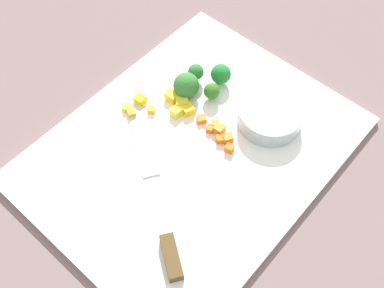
{
  "coord_description": "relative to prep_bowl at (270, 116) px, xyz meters",
  "views": [
    {
      "loc": [
        -0.29,
        -0.26,
        0.62
      ],
      "look_at": [
        0.0,
        0.0,
        0.02
      ],
      "focal_mm": 43.67,
      "sensor_mm": 36.0,
      "label": 1
    }
  ],
  "objects": [
    {
      "name": "broccoli_floret_3",
      "position": [
        -0.02,
        0.1,
        0.0
      ],
      "size": [
        0.03,
        0.03,
        0.03
      ],
      "color": "#85AF68",
      "rests_on": "cutting_board"
    },
    {
      "name": "prep_bowl",
      "position": [
        0.0,
        0.0,
        0.0
      ],
      "size": [
        0.1,
        0.1,
        0.03
      ],
      "primitive_type": "cylinder",
      "color": "#B0B9BC",
      "rests_on": "cutting_board"
    },
    {
      "name": "pepper_dice_7",
      "position": [
        -0.07,
        0.11,
        -0.01
      ],
      "size": [
        0.02,
        0.02,
        0.01
      ],
      "primitive_type": "cube",
      "rotation": [
        0.0,
        0.0,
        2.75
      ],
      "color": "yellow",
      "rests_on": "cutting_board"
    },
    {
      "name": "pepper_dice_1",
      "position": [
        -0.09,
        0.12,
        -0.01
      ],
      "size": [
        0.02,
        0.02,
        0.01
      ],
      "primitive_type": "cube",
      "rotation": [
        0.0,
        0.0,
        3.06
      ],
      "color": "yellow",
      "rests_on": "cutting_board"
    },
    {
      "name": "pepper_dice_3",
      "position": [
        -0.13,
        0.19,
        -0.01
      ],
      "size": [
        0.02,
        0.01,
        0.01
      ],
      "primitive_type": "cube",
      "rotation": [
        0.0,
        0.0,
        1.25
      ],
      "color": "yellow",
      "rests_on": "cutting_board"
    },
    {
      "name": "chef_knife",
      "position": [
        -0.21,
        0.04,
        -0.01
      ],
      "size": [
        0.22,
        0.31,
        0.02
      ],
      "rotation": [
        0.0,
        0.0,
        0.97
      ],
      "color": "silver",
      "rests_on": "cutting_board"
    },
    {
      "name": "broccoli_floret_2",
      "position": [
        -0.01,
        0.14,
        0.0
      ],
      "size": [
        0.03,
        0.03,
        0.03
      ],
      "color": "#98C459",
      "rests_on": "cutting_board"
    },
    {
      "name": "pepper_dice_2",
      "position": [
        -0.14,
        0.17,
        -0.01
      ],
      "size": [
        0.02,
        0.02,
        0.01
      ],
      "primitive_type": "cube",
      "rotation": [
        0.0,
        0.0,
        1.12
      ],
      "color": "yellow",
      "rests_on": "cutting_board"
    },
    {
      "name": "carrot_dice_4",
      "position": [
        -0.08,
        0.01,
        -0.01
      ],
      "size": [
        0.01,
        0.01,
        0.01
      ],
      "primitive_type": "cube",
      "rotation": [
        0.0,
        0.0,
        0.26
      ],
      "color": "orange",
      "rests_on": "cutting_board"
    },
    {
      "name": "cutting_board",
      "position": [
        -0.12,
        0.06,
        -0.02
      ],
      "size": [
        0.48,
        0.38,
        0.01
      ],
      "primitive_type": "cube",
      "color": "white",
      "rests_on": "ground_plane"
    },
    {
      "name": "broccoli_floret_1",
      "position": [
        -0.05,
        0.14,
        0.01
      ],
      "size": [
        0.04,
        0.04,
        0.04
      ],
      "color": "#87AC5F",
      "rests_on": "cutting_board"
    },
    {
      "name": "carrot_dice_1",
      "position": [
        -0.06,
        0.06,
        -0.01
      ],
      "size": [
        0.02,
        0.02,
        0.01
      ],
      "primitive_type": "cube",
      "rotation": [
        0.0,
        0.0,
        0.4
      ],
      "color": "orange",
      "rests_on": "cutting_board"
    },
    {
      "name": "pepper_dice_5",
      "position": [
        -0.07,
        0.12,
        -0.01
      ],
      "size": [
        0.03,
        0.03,
        0.02
      ],
      "primitive_type": "cube",
      "rotation": [
        0.0,
        0.0,
        2.4
      ],
      "color": "yellow",
      "rests_on": "cutting_board"
    },
    {
      "name": "carrot_dice_5",
      "position": [
        -0.07,
        0.08,
        -0.01
      ],
      "size": [
        0.02,
        0.02,
        0.01
      ],
      "primitive_type": "cube",
      "rotation": [
        0.0,
        0.0,
        2.54
      ],
      "color": "orange",
      "rests_on": "cutting_board"
    },
    {
      "name": "pepper_dice_6",
      "position": [
        -0.11,
        0.15,
        -0.01
      ],
      "size": [
        0.02,
        0.02,
        0.01
      ],
      "primitive_type": "cube",
      "rotation": [
        0.0,
        0.0,
        0.65
      ],
      "color": "yellow",
      "rests_on": "cutting_board"
    },
    {
      "name": "broccoli_floret_0",
      "position": [
        0.01,
        0.11,
        0.01
      ],
      "size": [
        0.03,
        0.03,
        0.04
      ],
      "color": "#96AC54",
      "rests_on": "cutting_board"
    },
    {
      "name": "carrot_dice_0",
      "position": [
        -0.07,
        0.03,
        -0.01
      ],
      "size": [
        0.02,
        0.02,
        0.01
      ],
      "primitive_type": "cube",
      "rotation": [
        0.0,
        0.0,
        1.08
      ],
      "color": "orange",
      "rests_on": "cutting_board"
    },
    {
      "name": "pepper_dice_0",
      "position": [
        -0.07,
        0.15,
        -0.01
      ],
      "size": [
        0.02,
        0.02,
        0.02
      ],
      "primitive_type": "cube",
      "rotation": [
        0.0,
        0.0,
        3.14
      ],
      "color": "yellow",
      "rests_on": "cutting_board"
    },
    {
      "name": "carrot_dice_3",
      "position": [
        -0.08,
        0.03,
        -0.01
      ],
      "size": [
        0.02,
        0.02,
        0.01
      ],
      "primitive_type": "cube",
      "rotation": [
        0.0,
        0.0,
        0.72
      ],
      "color": "orange",
      "rests_on": "cutting_board"
    },
    {
      "name": "ground_plane",
      "position": [
        -0.12,
        0.06,
        -0.03
      ],
      "size": [
        4.0,
        4.0,
        0.0
      ],
      "primitive_type": "plane",
      "color": "#755E5E"
    },
    {
      "name": "pepper_dice_4",
      "position": [
        -0.11,
        0.18,
        -0.01
      ],
      "size": [
        0.02,
        0.02,
        0.01
      ],
      "primitive_type": "cube",
      "rotation": [
        0.0,
        0.0,
        0.14
      ],
      "color": "yellow",
      "rests_on": "cutting_board"
    },
    {
      "name": "carrot_dice_6",
      "position": [
        -0.08,
        0.06,
        -0.01
      ],
      "size": [
        0.01,
        0.01,
        0.01
      ],
      "primitive_type": "cube",
      "rotation": [
        0.0,
        0.0,
        0.39
      ],
      "color": "orange",
      "rests_on": "cutting_board"
    },
    {
      "name": "carrot_dice_2",
      "position": [
        -0.07,
        0.05,
        -0.01
      ],
      "size": [
        0.02,
        0.02,
        0.01
      ],
      "primitive_type": "cube",
      "rotation": [
        0.0,
        0.0,
        0.07
      ],
      "color": "orange",
      "rests_on": "cutting_board"
    }
  ]
}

